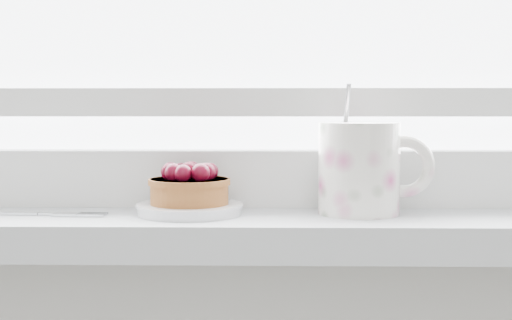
{
  "coord_description": "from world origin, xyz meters",
  "views": [
    {
      "loc": [
        0.06,
        1.07,
        1.06
      ],
      "look_at": [
        0.04,
        1.88,
        1.0
      ],
      "focal_mm": 50.0,
      "sensor_mm": 36.0,
      "label": 1
    }
  ],
  "objects_px": {
    "raspberry_tart": "(189,185)",
    "fork": "(25,213)",
    "saucer": "(190,209)",
    "floral_mug": "(362,166)"
  },
  "relations": [
    {
      "from": "saucer",
      "to": "fork",
      "type": "bearing_deg",
      "value": -177.05
    },
    {
      "from": "saucer",
      "to": "fork",
      "type": "relative_size",
      "value": 0.66
    },
    {
      "from": "floral_mug",
      "to": "saucer",
      "type": "bearing_deg",
      "value": -177.77
    },
    {
      "from": "saucer",
      "to": "raspberry_tart",
      "type": "bearing_deg",
      "value": -95.26
    },
    {
      "from": "floral_mug",
      "to": "fork",
      "type": "xyz_separation_m",
      "value": [
        -0.39,
        -0.02,
        -0.05
      ]
    },
    {
      "from": "saucer",
      "to": "floral_mug",
      "type": "xyz_separation_m",
      "value": [
        0.2,
        0.01,
        0.05
      ]
    },
    {
      "from": "raspberry_tart",
      "to": "fork",
      "type": "xyz_separation_m",
      "value": [
        -0.19,
        -0.01,
        -0.03
      ]
    },
    {
      "from": "raspberry_tart",
      "to": "floral_mug",
      "type": "distance_m",
      "value": 0.2
    },
    {
      "from": "saucer",
      "to": "floral_mug",
      "type": "bearing_deg",
      "value": 2.23
    },
    {
      "from": "floral_mug",
      "to": "fork",
      "type": "height_order",
      "value": "floral_mug"
    }
  ]
}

